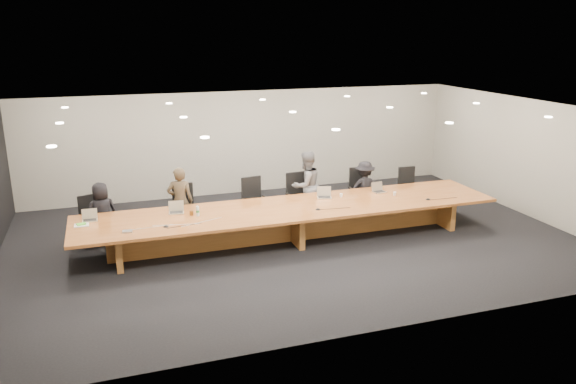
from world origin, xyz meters
The scene contains 27 objects.
ground centered at (0.00, 0.00, 0.00)m, with size 12.00×12.00×0.00m, color black.
back_wall centered at (0.00, 4.00, 1.40)m, with size 12.00×0.02×2.80m, color #B9B6A9.
conference_table centered at (0.00, 0.00, 0.52)m, with size 9.00×1.80×0.75m.
chair_far_left centered at (-4.04, 1.27, 0.51)m, with size 0.52×0.52×1.02m, color black, non-canonical shape.
chair_left centered at (-2.12, 1.22, 0.56)m, with size 0.57×0.57×1.11m, color black, non-canonical shape.
chair_mid_left centered at (-0.49, 1.17, 0.57)m, with size 0.58×0.58×1.14m, color black, non-canonical shape.
chair_mid_right centered at (0.60, 1.21, 0.58)m, with size 0.59×0.59×1.15m, color black, non-canonical shape.
chair_right centered at (2.22, 1.29, 0.56)m, with size 0.57×0.57×1.12m, color black, non-canonical shape.
chair_far_right centered at (3.53, 1.16, 0.53)m, with size 0.54×0.54×1.07m, color black, non-canonical shape.
person_a centered at (-3.85, 1.14, 0.66)m, with size 0.65×0.42×1.32m, color black.
person_b centered at (-2.21, 1.13, 0.76)m, with size 0.56×0.37×1.53m, color #382E1F.
person_c centered at (0.78, 1.26, 0.82)m, with size 0.80×0.62×1.64m, color slate.
person_d centered at (2.24, 1.12, 0.67)m, with size 0.86×0.49×1.33m, color black.
laptop_a centered at (-4.08, 0.42, 0.86)m, with size 0.29×0.21×0.23m, color #B6A78B, non-canonical shape.
laptop_b centered at (-2.39, 0.37, 0.87)m, with size 0.31×0.22×0.24m, color #BEAE91, non-canonical shape.
laptop_d centered at (0.90, 0.41, 0.87)m, with size 0.32×0.23×0.25m, color #C3B095, non-canonical shape.
laptop_e centered at (2.28, 0.42, 0.87)m, with size 0.30×0.22×0.23m, color tan, non-canonical shape.
water_bottle centered at (-2.01, 0.05, 0.85)m, with size 0.06×0.06×0.20m, color silver.
amber_mug centered at (-2.12, 0.14, 0.80)m, with size 0.07×0.07×0.09m, color brown.
paper_cup_near centered at (1.28, 0.35, 0.79)m, with size 0.07×0.07×0.08m, color white.
paper_cup_far centered at (2.48, 0.08, 0.79)m, with size 0.07×0.07×0.08m, color silver.
notepad centered at (-4.23, 0.19, 0.76)m, with size 0.27×0.22×0.02m, color silver.
lime_gadget centered at (-4.23, 0.19, 0.78)m, with size 0.17×0.09×0.03m, color #52B831.
av_box centered at (-3.41, -0.47, 0.76)m, with size 0.18×0.13×0.03m, color #AAA9AE.
mic_left centered at (-2.70, -0.40, 0.76)m, with size 0.11×0.11×0.03m, color black.
mic_center centered at (0.45, -0.34, 0.76)m, with size 0.11×0.11×0.03m, color black.
mic_right centered at (3.03, -0.45, 0.76)m, with size 0.11×0.11×0.03m, color black.
Camera 1 is at (-3.71, -10.72, 4.37)m, focal length 35.00 mm.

